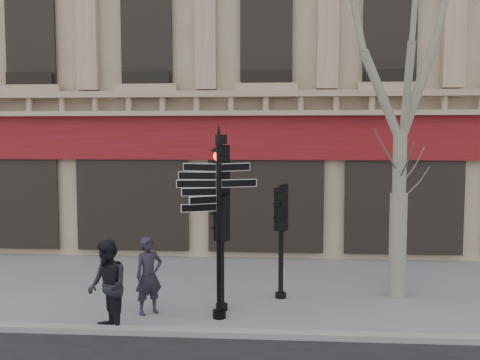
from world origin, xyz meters
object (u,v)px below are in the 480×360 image
object	(u,v)px
fingerpost	(219,188)
traffic_signal_main	(221,200)
traffic_signal_secondary	(281,221)
pedestrian_a	(149,275)
plane_tree	(403,9)
pedestrian_b	(107,286)

from	to	relation	value
fingerpost	traffic_signal_main	distance (m)	0.58
traffic_signal_secondary	traffic_signal_main	bearing A→B (deg)	-121.59
fingerpost	pedestrian_a	bearing A→B (deg)	163.00
traffic_signal_main	plane_tree	bearing A→B (deg)	41.76
traffic_signal_secondary	pedestrian_b	xyz separation A→B (m)	(-3.21, -2.33, -0.89)
pedestrian_a	traffic_signal_secondary	bearing A→B (deg)	-11.29
traffic_signal_main	plane_tree	size ratio (longest dim) A/B	0.40
pedestrian_b	fingerpost	bearing A→B (deg)	78.52
pedestrian_a	pedestrian_b	world-z (taller)	pedestrian_b
fingerpost	traffic_signal_secondary	bearing A→B (deg)	38.72
traffic_signal_main	pedestrian_a	world-z (taller)	traffic_signal_main
traffic_signal_secondary	pedestrian_a	bearing A→B (deg)	-133.43
traffic_signal_main	pedestrian_a	size ratio (longest dim) A/B	2.30
pedestrian_b	plane_tree	bearing A→B (deg)	78.34
fingerpost	traffic_signal_secondary	world-z (taller)	fingerpost
plane_tree	pedestrian_a	size ratio (longest dim) A/B	5.73
fingerpost	plane_tree	xyz separation A→B (m)	(3.86, 1.73, 3.78)
fingerpost	pedestrian_a	xyz separation A→B (m)	(-1.47, 0.16, -1.82)
fingerpost	traffic_signal_secondary	size ratio (longest dim) A/B	1.55
pedestrian_a	pedestrian_b	bearing A→B (deg)	-152.51
traffic_signal_secondary	pedestrian_a	world-z (taller)	traffic_signal_secondary
traffic_signal_secondary	plane_tree	bearing A→B (deg)	27.54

